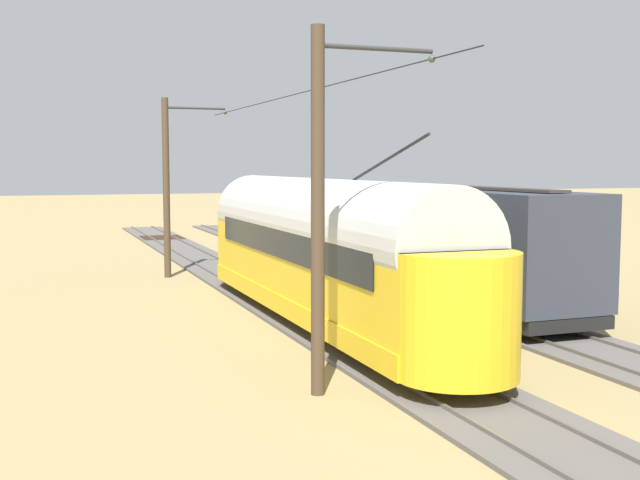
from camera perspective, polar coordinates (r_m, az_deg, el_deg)
name	(u,v)px	position (r m, az deg, el deg)	size (l,w,h in m)	color
ground_plane	(429,331)	(22.97, 7.80, -6.45)	(220.00, 220.00, 0.00)	#937F51
track_streetcar_siding	(501,321)	(24.53, 12.83, -5.65)	(2.80, 80.00, 0.18)	#56514C
track_adjacent_siding	(340,334)	(22.16, 1.45, -6.70)	(2.80, 80.00, 0.18)	#56514C
vintage_streetcar	(322,249)	(23.12, 0.17, -0.65)	(2.65, 17.95, 5.20)	gold
boxcar_adjacent	(449,241)	(26.95, 9.19, -0.06)	(2.96, 13.02, 3.85)	#2D333D
catenary_pole_foreground	(168,185)	(33.74, -10.81, 3.91)	(2.75, 0.28, 7.44)	#423323
catenary_pole_mid_near	(321,206)	(16.04, 0.07, 2.48)	(2.75, 0.28, 7.44)	#423323
overhead_wire_run	(285,96)	(26.10, -2.53, 10.24)	(2.55, 22.24, 0.18)	black
track_end_bumper	(342,261)	(35.67, 1.61, -1.52)	(1.80, 0.60, 0.80)	#B2A519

